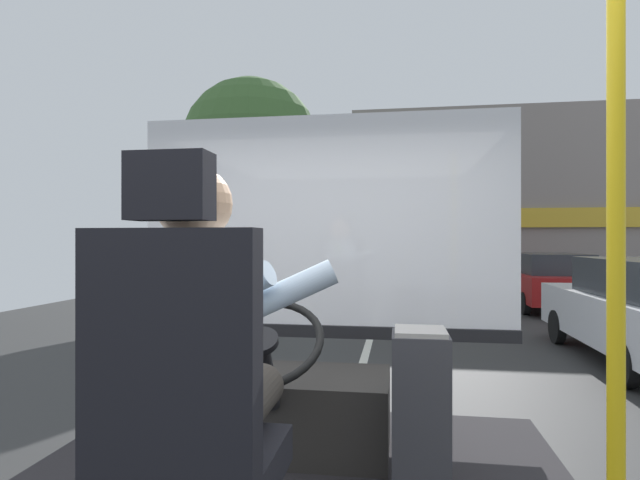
{
  "coord_description": "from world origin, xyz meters",
  "views": [
    {
      "loc": [
        0.49,
        -1.7,
        1.74
      ],
      "look_at": [
        0.09,
        0.89,
        1.74
      ],
      "focal_mm": 28.33,
      "sensor_mm": 36.0,
      "label": 1
    }
  ],
  "objects_px": {
    "handrail_pole": "(616,283)",
    "fare_box": "(420,414)",
    "driver_seat": "(186,427)",
    "parked_car_red": "(548,280)",
    "bus_driver": "(203,343)",
    "steering_console": "(285,408)"
  },
  "relations": [
    {
      "from": "steering_console",
      "to": "fare_box",
      "type": "relative_size",
      "value": 1.5
    },
    {
      "from": "bus_driver",
      "to": "steering_console",
      "type": "xyz_separation_m",
      "value": [
        -0.0,
        1.14,
        -0.57
      ]
    },
    {
      "from": "driver_seat",
      "to": "bus_driver",
      "type": "relative_size",
      "value": 1.59
    },
    {
      "from": "steering_console",
      "to": "fare_box",
      "type": "bearing_deg",
      "value": -30.27
    },
    {
      "from": "handrail_pole",
      "to": "parked_car_red",
      "type": "height_order",
      "value": "handrail_pole"
    },
    {
      "from": "fare_box",
      "to": "parked_car_red",
      "type": "relative_size",
      "value": 0.18
    },
    {
      "from": "driver_seat",
      "to": "parked_car_red",
      "type": "xyz_separation_m",
      "value": [
        4.37,
        12.19,
        -0.48
      ]
    },
    {
      "from": "driver_seat",
      "to": "bus_driver",
      "type": "xyz_separation_m",
      "value": [
        0.0,
        0.12,
        0.22
      ]
    },
    {
      "from": "driver_seat",
      "to": "handrail_pole",
      "type": "bearing_deg",
      "value": 2.12
    },
    {
      "from": "bus_driver",
      "to": "parked_car_red",
      "type": "height_order",
      "value": "bus_driver"
    },
    {
      "from": "steering_console",
      "to": "driver_seat",
      "type": "bearing_deg",
      "value": -90.0
    },
    {
      "from": "driver_seat",
      "to": "handrail_pole",
      "type": "relative_size",
      "value": 0.67
    },
    {
      "from": "handrail_pole",
      "to": "fare_box",
      "type": "xyz_separation_m",
      "value": [
        -0.46,
        0.81,
        -0.64
      ]
    },
    {
      "from": "fare_box",
      "to": "driver_seat",
      "type": "bearing_deg",
      "value": -128.96
    },
    {
      "from": "handrail_pole",
      "to": "parked_car_red",
      "type": "distance_m",
      "value": 12.6
    },
    {
      "from": "driver_seat",
      "to": "bus_driver",
      "type": "bearing_deg",
      "value": 90.0
    },
    {
      "from": "fare_box",
      "to": "steering_console",
      "type": "bearing_deg",
      "value": 149.73
    },
    {
      "from": "bus_driver",
      "to": "driver_seat",
      "type": "bearing_deg",
      "value": -90.0
    },
    {
      "from": "driver_seat",
      "to": "handrail_pole",
      "type": "xyz_separation_m",
      "value": [
        1.15,
        0.04,
        0.42
      ]
    },
    {
      "from": "driver_seat",
      "to": "bus_driver",
      "type": "height_order",
      "value": "driver_seat"
    },
    {
      "from": "bus_driver",
      "to": "fare_box",
      "type": "xyz_separation_m",
      "value": [
        0.69,
        0.73,
        -0.43
      ]
    },
    {
      "from": "driver_seat",
      "to": "handrail_pole",
      "type": "distance_m",
      "value": 1.23
    }
  ]
}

